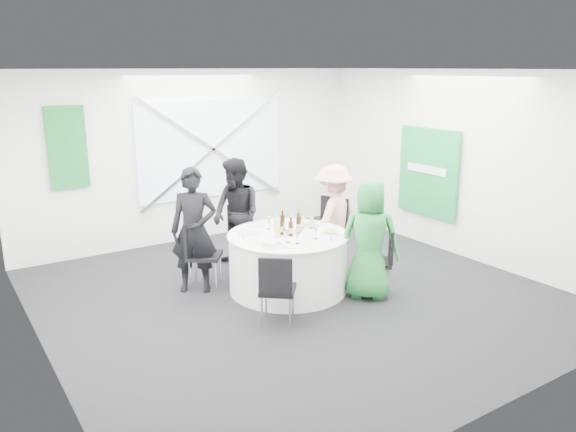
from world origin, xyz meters
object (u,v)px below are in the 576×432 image
chair_front_left (277,286)px  person_man_back_left (194,230)px  chair_back_left (198,249)px  person_woman_pink (333,217)px  green_water_bottle (299,222)px  chair_back (244,230)px  person_man_back (236,215)px  chair_front_right (382,256)px  banquet_table (288,262)px  person_woman_green (370,240)px  chair_back_right (329,227)px  clear_water_bottle (277,229)px

chair_front_left → person_man_back_left: (-0.30, 1.50, 0.31)m
chair_back_left → chair_front_left: (0.23, -1.55, -0.04)m
person_woman_pink → green_water_bottle: size_ratio=5.19×
chair_front_left → person_woman_pink: bearing=-105.1°
chair_back → chair_back_left: (-0.92, -0.43, -0.00)m
chair_back_left → person_woman_pink: person_woman_pink is taller
person_man_back_left → green_water_bottle: bearing=8.0°
person_man_back → chair_back: bearing=100.3°
chair_back_left → chair_front_right: (1.86, -1.47, -0.02)m
chair_front_left → chair_back_left: bearing=-41.6°
banquet_table → person_woman_pink: 1.12m
person_man_back → person_woman_green: (0.88, -1.84, -0.04)m
person_woman_pink → person_man_back: bearing=-52.0°
chair_front_left → green_water_bottle: (0.93, 0.92, 0.38)m
banquet_table → person_woman_green: person_woman_green is taller
chair_front_left → person_man_back_left: 1.56m
banquet_table → person_woman_pink: person_woman_pink is taller
chair_back_left → chair_back_right: size_ratio=0.89×
chair_back_right → person_man_back: person_man_back is taller
chair_back_right → chair_back_left: bearing=-121.3°
chair_back → chair_front_right: 2.12m
chair_back_right → chair_front_left: bearing=-75.1°
chair_front_left → person_man_back_left: bearing=-38.8°
banquet_table → person_man_back_left: bearing=147.0°
chair_back_left → person_man_back_left: 0.29m
person_man_back_left → clear_water_bottle: bearing=-7.9°
chair_front_right → clear_water_bottle: (-1.12, 0.72, 0.37)m
banquet_table → chair_front_left: 1.11m
banquet_table → chair_front_left: size_ratio=1.83×
chair_back → person_man_back_left: (-0.99, -0.49, 0.28)m
chair_back → clear_water_bottle: bearing=-99.4°
chair_front_left → person_woman_pink: size_ratio=0.56×
person_woman_pink → chair_back: bearing=-57.2°
banquet_table → person_man_back_left: person_man_back_left is taller
chair_front_left → person_woman_pink: person_woman_pink is taller
chair_back_left → clear_water_bottle: size_ratio=3.08×
chair_front_left → chair_back_right: bearing=-103.9°
banquet_table → chair_front_left: (-0.71, -0.84, 0.12)m
chair_back → person_man_back: 0.31m
chair_back_right → person_woman_pink: 0.16m
chair_front_left → person_woman_green: bearing=-136.2°
chair_back_right → clear_water_bottle: (-1.15, -0.42, 0.27)m
chair_back_left → person_man_back_left: (-0.07, -0.06, 0.28)m
chair_back → green_water_bottle: green_water_bottle is taller
chair_back → chair_back_right: bearing=-38.9°
chair_back_left → green_water_bottle: (1.17, -0.63, 0.34)m
chair_back_right → person_woman_pink: size_ratio=0.68×
person_man_back_left → person_man_back: 0.95m
chair_back_right → chair_front_right: (-0.04, -1.14, -0.10)m
clear_water_bottle → chair_front_left: bearing=-122.7°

